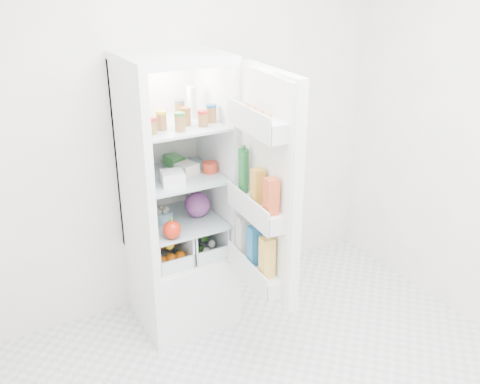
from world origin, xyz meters
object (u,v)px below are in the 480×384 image
refrigerator (177,227)px  red_cabbage (197,205)px  mushroom_bowl (162,216)px  fridge_door (265,192)px

refrigerator → red_cabbage: size_ratio=10.85×
refrigerator → mushroom_bowl: size_ratio=13.44×
mushroom_bowl → fridge_door: bearing=-57.8°
refrigerator → mushroom_bowl: 0.16m
red_cabbage → fridge_door: fridge_door is taller
refrigerator → red_cabbage: 0.22m
refrigerator → mushroom_bowl: refrigerator is taller
red_cabbage → fridge_door: bearing=-73.8°
mushroom_bowl → fridge_door: (0.39, -0.62, 0.31)m
mushroom_bowl → fridge_door: 0.79m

